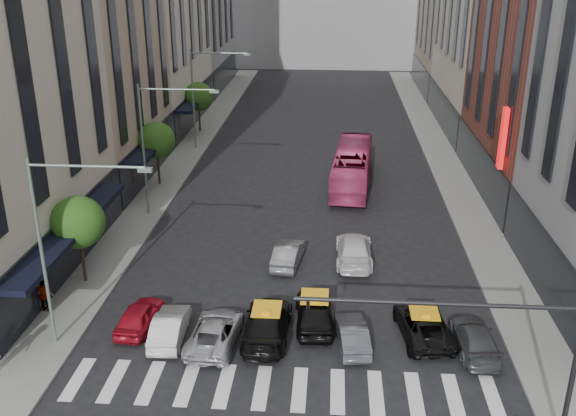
% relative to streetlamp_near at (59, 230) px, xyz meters
% --- Properties ---
extents(ground, '(160.00, 160.00, 0.00)m').
position_rel_streetlamp_near_xyz_m(ground, '(10.04, -4.00, -5.90)').
color(ground, black).
rests_on(ground, ground).
extents(sidewalk_left, '(3.00, 96.00, 0.15)m').
position_rel_streetlamp_near_xyz_m(sidewalk_left, '(-1.46, 26.00, -5.83)').
color(sidewalk_left, slate).
rests_on(sidewalk_left, ground).
extents(sidewalk_right, '(3.00, 96.00, 0.15)m').
position_rel_streetlamp_near_xyz_m(sidewalk_right, '(21.54, 26.00, -5.83)').
color(sidewalk_right, slate).
rests_on(sidewalk_right, ground).
extents(building_left_b, '(8.00, 16.00, 24.00)m').
position_rel_streetlamp_near_xyz_m(building_left_b, '(-6.96, 24.00, 6.10)').
color(building_left_b, tan).
rests_on(building_left_b, ground).
extents(building_right_b, '(8.00, 18.00, 26.00)m').
position_rel_streetlamp_near_xyz_m(building_right_b, '(27.04, 23.00, 7.10)').
color(building_right_b, brown).
rests_on(building_right_b, ground).
extents(tree_near, '(2.88, 2.88, 4.95)m').
position_rel_streetlamp_near_xyz_m(tree_near, '(-1.76, 6.00, -2.25)').
color(tree_near, black).
rests_on(tree_near, sidewalk_left).
extents(tree_mid, '(2.88, 2.88, 4.95)m').
position_rel_streetlamp_near_xyz_m(tree_mid, '(-1.76, 22.00, -2.25)').
color(tree_mid, black).
rests_on(tree_mid, sidewalk_left).
extents(tree_far, '(2.88, 2.88, 4.95)m').
position_rel_streetlamp_near_xyz_m(tree_far, '(-1.76, 38.00, -2.25)').
color(tree_far, black).
rests_on(tree_far, sidewalk_left).
extents(streetlamp_near, '(5.38, 0.25, 9.00)m').
position_rel_streetlamp_near_xyz_m(streetlamp_near, '(0.00, 0.00, 0.00)').
color(streetlamp_near, gray).
rests_on(streetlamp_near, sidewalk_left).
extents(streetlamp_mid, '(5.38, 0.25, 9.00)m').
position_rel_streetlamp_near_xyz_m(streetlamp_mid, '(0.00, 16.00, 0.00)').
color(streetlamp_mid, gray).
rests_on(streetlamp_mid, sidewalk_left).
extents(streetlamp_far, '(5.38, 0.25, 9.00)m').
position_rel_streetlamp_near_xyz_m(streetlamp_far, '(0.00, 32.00, 0.00)').
color(streetlamp_far, gray).
rests_on(streetlamp_far, sidewalk_left).
extents(traffic_signal, '(10.10, 0.20, 6.00)m').
position_rel_streetlamp_near_xyz_m(traffic_signal, '(17.74, -5.00, -1.43)').
color(traffic_signal, black).
rests_on(traffic_signal, ground).
extents(liberty_sign, '(0.30, 0.70, 4.00)m').
position_rel_streetlamp_near_xyz_m(liberty_sign, '(22.64, 16.00, 0.10)').
color(liberty_sign, red).
rests_on(liberty_sign, ground).
extents(car_red, '(1.84, 3.91, 1.29)m').
position_rel_streetlamp_near_xyz_m(car_red, '(2.58, 1.74, -5.26)').
color(car_red, maroon).
rests_on(car_red, ground).
extents(car_white_front, '(1.58, 4.06, 1.32)m').
position_rel_streetlamp_near_xyz_m(car_white_front, '(4.29, 0.87, -5.25)').
color(car_white_front, silver).
rests_on(car_white_front, ground).
extents(car_silver, '(2.43, 4.75, 1.28)m').
position_rel_streetlamp_near_xyz_m(car_silver, '(6.51, 0.64, -5.26)').
color(car_silver, '#ADAEB3').
rests_on(car_silver, ground).
extents(taxi_left, '(2.20, 5.22, 1.50)m').
position_rel_streetlamp_near_xyz_m(taxi_left, '(8.87, 1.36, -5.15)').
color(taxi_left, black).
rests_on(taxi_left, ground).
extents(taxi_center, '(2.12, 4.63, 1.54)m').
position_rel_streetlamp_near_xyz_m(taxi_center, '(11.09, 2.61, -5.13)').
color(taxi_center, black).
rests_on(taxi_center, ground).
extents(car_grey_mid, '(1.75, 3.87, 1.23)m').
position_rel_streetlamp_near_xyz_m(car_grey_mid, '(12.90, 0.90, -5.29)').
color(car_grey_mid, '#414349').
rests_on(car_grey_mid, ground).
extents(taxi_right, '(2.79, 4.99, 1.32)m').
position_rel_streetlamp_near_xyz_m(taxi_right, '(16.29, 1.95, -5.24)').
color(taxi_right, black).
rests_on(taxi_right, ground).
extents(car_grey_curb, '(1.90, 4.40, 1.26)m').
position_rel_streetlamp_near_xyz_m(car_grey_curb, '(18.51, 0.93, -5.27)').
color(car_grey_curb, '#3C4044').
rests_on(car_grey_curb, ground).
extents(car_row2_left, '(1.87, 4.15, 1.32)m').
position_rel_streetlamp_near_xyz_m(car_row2_left, '(9.32, 9.09, -5.24)').
color(car_row2_left, gray).
rests_on(car_row2_left, ground).
extents(car_row2_right, '(2.11, 5.16, 1.50)m').
position_rel_streetlamp_near_xyz_m(car_row2_right, '(13.19, 9.78, -5.16)').
color(car_row2_right, silver).
rests_on(car_row2_right, ground).
extents(bus, '(3.52, 11.40, 3.13)m').
position_rel_streetlamp_near_xyz_m(bus, '(13.31, 23.00, -4.34)').
color(bus, '#C4396C').
rests_on(bus, ground).
extents(pedestrian_far, '(1.02, 0.46, 1.72)m').
position_rel_streetlamp_near_xyz_m(pedestrian_far, '(-2.56, 2.70, -4.90)').
color(pedestrian_far, gray).
rests_on(pedestrian_far, sidewalk_left).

